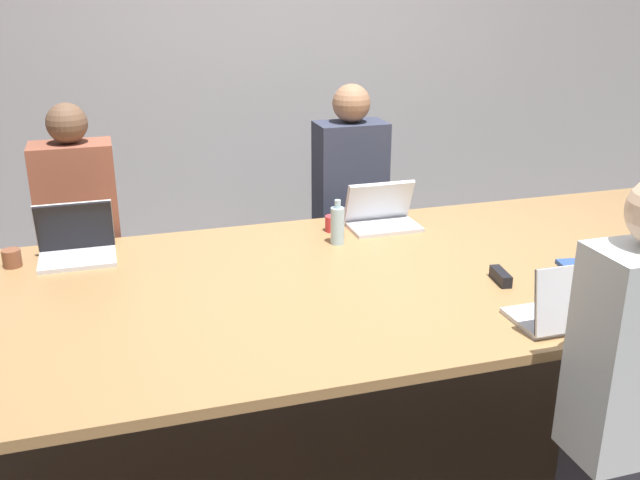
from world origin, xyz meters
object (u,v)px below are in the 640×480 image
object	(u,v)px
person_near_midright	(633,388)
laptop_near_midright	(563,308)
bottle_far_center	(337,225)
cup_far_left	(12,258)
laptop_far_center	(381,214)
person_far_center	(350,207)
laptop_far_left	(76,243)
person_far_left	(81,241)
stapler	(501,276)
cup_far_center	(332,224)

from	to	relation	value
person_near_midright	laptop_near_midright	bearing A→B (deg)	-85.94
bottle_far_center	cup_far_left	world-z (taller)	bottle_far_center
laptop_far_center	person_far_center	size ratio (longest dim) A/B	0.26
person_far_center	laptop_far_center	bearing A→B (deg)	-90.87
laptop_near_midright	laptop_far_left	bearing A→B (deg)	-35.96
laptop_far_center	person_far_left	xyz separation A→B (m)	(-1.50, 0.41, -0.13)
stapler	laptop_far_center	bearing A→B (deg)	113.04
laptop_near_midright	cup_far_left	world-z (taller)	laptop_near_midright
stapler	cup_far_left	bearing A→B (deg)	166.49
laptop_far_left	laptop_far_center	bearing A→B (deg)	0.12
cup_far_center	laptop_far_left	xyz separation A→B (m)	(-1.24, -0.01, 0.03)
bottle_far_center	cup_far_left	size ratio (longest dim) A/B	2.71
laptop_far_center	laptop_far_left	size ratio (longest dim) A/B	1.05
laptop_far_center	stapler	size ratio (longest dim) A/B	2.34
person_near_midright	cup_far_center	size ratio (longest dim) A/B	17.55
laptop_far_center	laptop_far_left	distance (m)	1.51
laptop_far_center	cup_far_left	world-z (taller)	laptop_far_center
laptop_far_center	stapler	distance (m)	0.85
cup_far_center	person_far_left	size ratio (longest dim) A/B	0.06
laptop_far_left	stapler	bearing A→B (deg)	-25.32
laptop_near_midright	bottle_far_center	bearing A→B (deg)	-64.41
person_far_center	cup_far_left	bearing A→B (deg)	-162.99
cup_far_left	stapler	bearing A→B (deg)	-21.50
laptop_near_midright	laptop_far_center	size ratio (longest dim) A/B	0.87
person_near_midright	cup_far_left	xyz separation A→B (m)	(-2.03, 1.60, 0.08)
laptop_near_midright	cup_far_center	world-z (taller)	laptop_near_midright
laptop_near_midright	bottle_far_center	xyz separation A→B (m)	(-0.52, 1.08, 0.02)
person_near_midright	laptop_far_center	bearing A→B (deg)	-81.43
person_near_midright	bottle_far_center	size ratio (longest dim) A/B	6.35
person_far_left	cup_far_left	distance (m)	0.53
person_far_center	person_far_left	bearing A→B (deg)	-175.95
cup_far_center	cup_far_left	distance (m)	1.52
bottle_far_center	stapler	size ratio (longest dim) A/B	1.43
bottle_far_center	person_far_left	size ratio (longest dim) A/B	0.16
person_near_midright	cup_far_center	world-z (taller)	person_near_midright
laptop_far_center	cup_far_center	bearing A→B (deg)	178.73
laptop_near_midright	bottle_far_center	size ratio (longest dim) A/B	1.41
cup_far_left	cup_far_center	bearing A→B (deg)	1.38
laptop_near_midright	person_far_center	world-z (taller)	person_far_center
laptop_far_center	cup_far_left	distance (m)	1.78
laptop_near_midright	person_far_left	xyz separation A→B (m)	(-1.72, 1.67, -0.14)
cup_far_left	person_far_center	bearing A→B (deg)	17.01
bottle_far_center	person_near_midright	bearing A→B (deg)	-69.49
person_far_center	laptop_far_left	xyz separation A→B (m)	(-1.51, -0.52, 0.13)
person_far_center	stapler	world-z (taller)	person_far_center
person_near_midright	stapler	size ratio (longest dim) A/B	9.09
bottle_far_center	cup_far_center	bearing A→B (deg)	79.52
bottle_far_center	cup_far_left	distance (m)	1.49
person_near_midright	laptop_far_center	distance (m)	1.65
cup_far_center	bottle_far_center	xyz separation A→B (m)	(-0.03, -0.18, 0.06)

